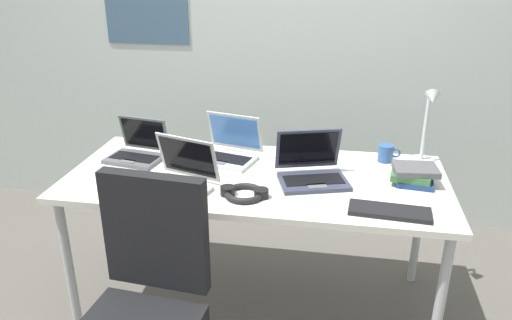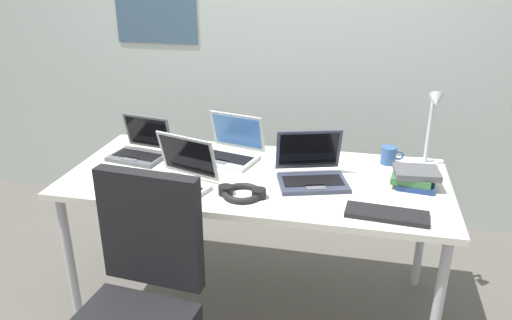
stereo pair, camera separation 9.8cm
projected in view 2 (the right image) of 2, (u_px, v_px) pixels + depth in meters
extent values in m
plane|color=#56514C|center=(256.00, 301.00, 2.66)|extent=(12.00, 12.00, 0.00)
cube|color=#B2BCB7|center=(293.00, 25.00, 3.15)|extent=(6.00, 0.12, 2.60)
cube|color=silver|center=(256.00, 178.00, 2.38)|extent=(1.80, 0.80, 0.03)
cylinder|color=#B2B5BA|center=(70.00, 262.00, 2.38)|extent=(0.04, 0.04, 0.71)
cylinder|color=#B2B5BA|center=(437.00, 311.00, 2.05)|extent=(0.04, 0.04, 0.71)
cylinder|color=#B2B5BA|center=(132.00, 199.00, 2.99)|extent=(0.04, 0.04, 0.71)
cylinder|color=#B2B5BA|center=(422.00, 229.00, 2.66)|extent=(0.04, 0.04, 0.71)
cylinder|color=silver|center=(424.00, 163.00, 2.49)|extent=(0.12, 0.12, 0.02)
cylinder|color=silver|center=(429.00, 130.00, 2.42)|extent=(0.02, 0.02, 0.34)
cylinder|color=silver|center=(435.00, 98.00, 2.32)|extent=(0.01, 0.08, 0.01)
cone|color=silver|center=(436.00, 100.00, 2.29)|extent=(0.07, 0.09, 0.09)
cube|color=#B7BABC|center=(226.00, 159.00, 2.54)|extent=(0.34, 0.27, 0.02)
cube|color=black|center=(226.00, 157.00, 2.53)|extent=(0.28, 0.17, 0.00)
cube|color=#595B60|center=(219.00, 162.00, 2.48)|extent=(0.09, 0.06, 0.00)
cube|color=#B7BABC|center=(238.00, 131.00, 2.60)|extent=(0.31, 0.13, 0.20)
cube|color=#3F72BF|center=(237.00, 131.00, 2.59)|extent=(0.27, 0.11, 0.17)
cube|color=#B7BABC|center=(171.00, 189.00, 2.21)|extent=(0.36, 0.30, 0.02)
cube|color=black|center=(171.00, 187.00, 2.21)|extent=(0.29, 0.19, 0.00)
cube|color=#595B60|center=(161.00, 193.00, 2.15)|extent=(0.10, 0.07, 0.00)
cube|color=#B7BABC|center=(188.00, 156.00, 2.28)|extent=(0.31, 0.15, 0.21)
cube|color=black|center=(187.00, 156.00, 2.27)|extent=(0.28, 0.13, 0.17)
cube|color=#33384C|center=(313.00, 183.00, 2.27)|extent=(0.36, 0.29, 0.02)
cube|color=black|center=(313.00, 181.00, 2.27)|extent=(0.29, 0.19, 0.00)
cube|color=#595B60|center=(316.00, 187.00, 2.20)|extent=(0.10, 0.07, 0.00)
cube|color=#33384C|center=(309.00, 150.00, 2.35)|extent=(0.31, 0.15, 0.21)
cube|color=black|center=(309.00, 150.00, 2.34)|extent=(0.28, 0.13, 0.17)
cube|color=#515459|center=(137.00, 157.00, 2.56)|extent=(0.30, 0.23, 0.02)
cube|color=black|center=(137.00, 155.00, 2.56)|extent=(0.25, 0.14, 0.00)
cube|color=#595B60|center=(130.00, 159.00, 2.51)|extent=(0.08, 0.05, 0.00)
cube|color=#515459|center=(148.00, 132.00, 2.62)|extent=(0.28, 0.09, 0.18)
cube|color=black|center=(147.00, 132.00, 2.61)|extent=(0.25, 0.08, 0.15)
cube|color=black|center=(387.00, 214.00, 2.00)|extent=(0.34, 0.15, 0.02)
ellipsoid|color=black|center=(138.00, 138.00, 2.81)|extent=(0.09, 0.11, 0.03)
cube|color=black|center=(304.00, 159.00, 2.54)|extent=(0.08, 0.14, 0.01)
torus|color=black|center=(242.00, 193.00, 2.17)|extent=(0.18, 0.18, 0.03)
cylinder|color=black|center=(226.00, 190.00, 2.18)|extent=(0.06, 0.06, 0.04)
cylinder|color=black|center=(259.00, 193.00, 2.15)|extent=(0.06, 0.06, 0.04)
cube|color=navy|center=(416.00, 185.00, 2.24)|extent=(0.18, 0.14, 0.03)
cube|color=#336638|center=(411.00, 178.00, 2.25)|extent=(0.19, 0.17, 0.03)
cube|color=#4C4C51|center=(417.00, 172.00, 2.23)|extent=(0.21, 0.17, 0.03)
cylinder|color=#2D518C|center=(388.00, 155.00, 2.49)|extent=(0.08, 0.08, 0.09)
torus|color=#2D518C|center=(399.00, 155.00, 2.48)|extent=(0.05, 0.01, 0.05)
cube|color=black|center=(150.00, 229.00, 1.93)|extent=(0.42, 0.10, 0.48)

